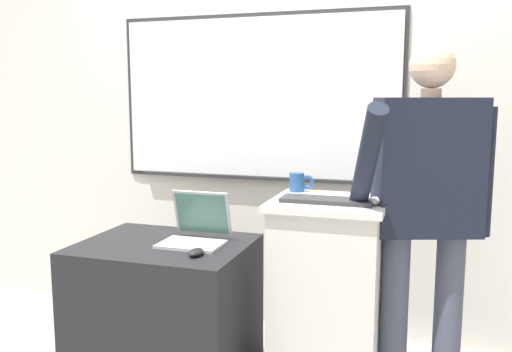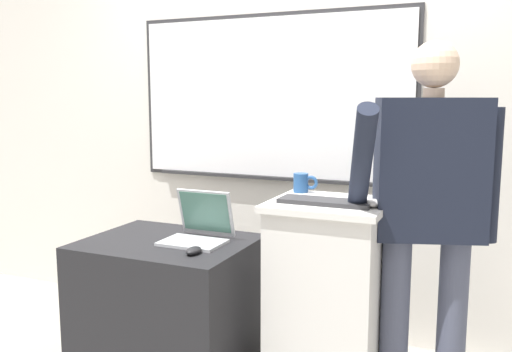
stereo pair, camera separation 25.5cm
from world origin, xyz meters
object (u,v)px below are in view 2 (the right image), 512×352
object	(u,v)px
laptop	(200,226)
computer_mouse_by_laptop	(194,251)
side_desk	(169,311)
computer_mouse_by_keyboard	(374,203)
coffee_mug	(302,183)
person_presenter	(428,203)
wireless_keyboard	(325,202)
lectern_podium	(327,302)

from	to	relation	value
laptop	computer_mouse_by_laptop	size ratio (longest dim) A/B	3.03
side_desk	laptop	size ratio (longest dim) A/B	2.72
computer_mouse_by_keyboard	coffee_mug	bearing A→B (deg)	151.26
person_presenter	wireless_keyboard	world-z (taller)	person_presenter
computer_mouse_by_laptop	person_presenter	bearing A→B (deg)	20.91
laptop	coffee_mug	distance (m)	0.56
computer_mouse_by_keyboard	coffee_mug	distance (m)	0.47
coffee_mug	computer_mouse_by_keyboard	bearing A→B (deg)	-28.74
wireless_keyboard	lectern_podium	bearing A→B (deg)	91.15
side_desk	coffee_mug	xyz separation A→B (m)	(0.59, 0.34, 0.65)
laptop	computer_mouse_by_keyboard	size ratio (longest dim) A/B	3.03
computer_mouse_by_keyboard	computer_mouse_by_laptop	bearing A→B (deg)	-161.03
computer_mouse_by_laptop	computer_mouse_by_keyboard	xyz separation A→B (m)	(0.76, 0.26, 0.23)
computer_mouse_by_laptop	computer_mouse_by_keyboard	size ratio (longest dim) A/B	1.00
lectern_podium	computer_mouse_by_keyboard	bearing A→B (deg)	-11.62
side_desk	person_presenter	distance (m)	1.39
coffee_mug	laptop	bearing A→B (deg)	-149.22
person_presenter	coffee_mug	world-z (taller)	person_presenter
lectern_podium	coffee_mug	xyz separation A→B (m)	(-0.19, 0.18, 0.53)
wireless_keyboard	coffee_mug	size ratio (longest dim) A/B	3.29
person_presenter	laptop	size ratio (longest dim) A/B	5.58
side_desk	laptop	bearing A→B (deg)	25.24
lectern_podium	computer_mouse_by_keyboard	distance (m)	0.55
lectern_podium	laptop	size ratio (longest dim) A/B	3.22
laptop	wireless_keyboard	xyz separation A→B (m)	(0.64, 0.02, 0.17)
laptop	coffee_mug	bearing A→B (deg)	30.78
side_desk	coffee_mug	size ratio (longest dim) A/B	6.49
side_desk	person_presenter	size ratio (longest dim) A/B	0.49
lectern_podium	person_presenter	world-z (taller)	person_presenter
wireless_keyboard	coffee_mug	world-z (taller)	coffee_mug
person_presenter	coffee_mug	size ratio (longest dim) A/B	13.30
person_presenter	computer_mouse_by_laptop	xyz separation A→B (m)	(-0.98, -0.37, -0.23)
person_presenter	lectern_podium	bearing A→B (deg)	170.46
lectern_podium	side_desk	xyz separation A→B (m)	(-0.79, -0.16, -0.12)
coffee_mug	side_desk	bearing A→B (deg)	-150.54
computer_mouse_by_keyboard	coffee_mug	world-z (taller)	coffee_mug
side_desk	computer_mouse_by_keyboard	size ratio (longest dim) A/B	8.26
person_presenter	computer_mouse_by_keyboard	size ratio (longest dim) A/B	16.93
computer_mouse_by_laptop	coffee_mug	bearing A→B (deg)	53.96
computer_mouse_by_laptop	lectern_podium	bearing A→B (deg)	29.33
person_presenter	coffee_mug	bearing A→B (deg)	151.47
wireless_keyboard	computer_mouse_by_laptop	bearing A→B (deg)	-155.88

